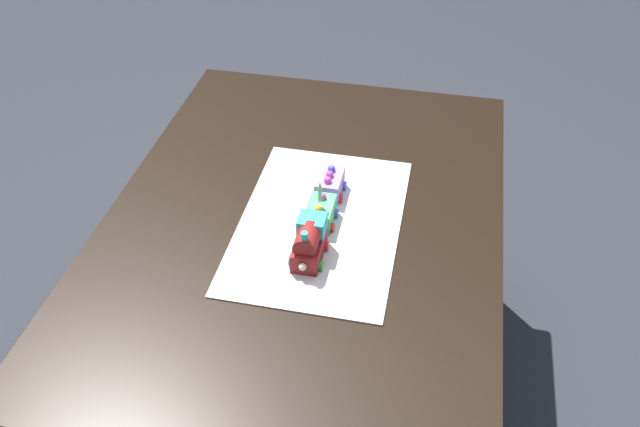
% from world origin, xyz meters
% --- Properties ---
extents(ground_plane, '(8.00, 8.00, 0.00)m').
position_xyz_m(ground_plane, '(0.00, 0.00, 0.00)').
color(ground_plane, '#2D3038').
extents(dining_table, '(1.40, 1.00, 0.74)m').
position_xyz_m(dining_table, '(0.00, 0.00, 0.63)').
color(dining_table, black).
rests_on(dining_table, ground).
extents(cake_board, '(0.60, 0.40, 0.00)m').
position_xyz_m(cake_board, '(-0.01, -0.05, 0.74)').
color(cake_board, silver).
rests_on(cake_board, dining_table).
extents(cake_locomotive, '(0.14, 0.08, 0.12)m').
position_xyz_m(cake_locomotive, '(-0.14, -0.05, 0.79)').
color(cake_locomotive, maroon).
rests_on(cake_locomotive, cake_board).
extents(cake_car_tanker_mint_green, '(0.10, 0.08, 0.07)m').
position_xyz_m(cake_car_tanker_mint_green, '(-0.01, -0.05, 0.77)').
color(cake_car_tanker_mint_green, '#59CC7A').
rests_on(cake_car_tanker_mint_green, cake_board).
extents(cake_car_gondola_lavender, '(0.10, 0.08, 0.07)m').
position_xyz_m(cake_car_gondola_lavender, '(0.11, -0.05, 0.77)').
color(cake_car_gondola_lavender, '#AD84E0').
rests_on(cake_car_gondola_lavender, cake_board).
extents(birthday_candle, '(0.01, 0.01, 0.06)m').
position_xyz_m(birthday_candle, '(-0.02, -0.05, 0.84)').
color(birthday_candle, '#66D872').
rests_on(birthday_candle, cake_car_tanker_mint_green).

